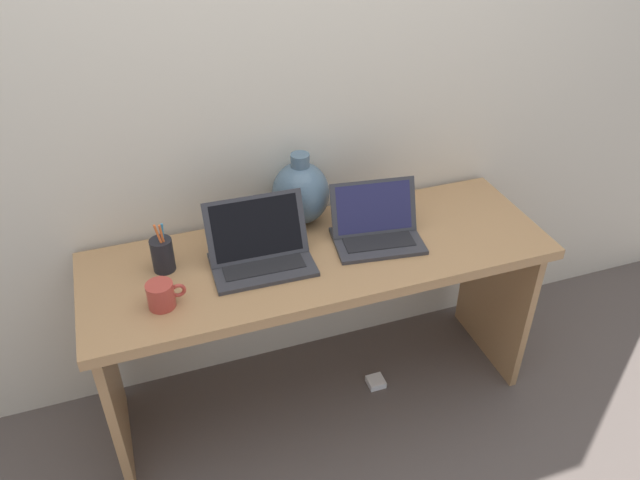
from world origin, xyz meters
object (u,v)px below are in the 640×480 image
at_px(green_vase, 301,192).
at_px(pen_cup, 163,254).
at_px(laptop_left, 260,247).
at_px(laptop_right, 376,226).
at_px(coffee_mug, 162,295).
at_px(power_brick, 376,382).

height_order(green_vase, pen_cup, green_vase).
bearing_deg(laptop_left, pen_cup, 168.91).
bearing_deg(laptop_right, coffee_mug, -170.82).
bearing_deg(green_vase, pen_cup, -165.27).
bearing_deg(laptop_right, pen_cup, 175.29).
bearing_deg(laptop_left, laptop_right, 0.07).
distance_m(green_vase, power_brick, 0.91).
height_order(green_vase, power_brick, green_vase).
height_order(laptop_right, power_brick, laptop_right).
relative_size(green_vase, pen_cup, 1.43).
distance_m(coffee_mug, pen_cup, 0.19).
relative_size(laptop_right, green_vase, 1.22).
bearing_deg(coffee_mug, pen_cup, 80.62).
relative_size(laptop_left, green_vase, 1.26).
xyz_separation_m(laptop_left, green_vase, (0.21, 0.20, 0.06)).
relative_size(laptop_left, laptop_right, 1.03).
relative_size(coffee_mug, pen_cup, 0.63).
relative_size(laptop_right, pen_cup, 1.75).
xyz_separation_m(green_vase, pen_cup, (-0.53, -0.14, -0.06)).
bearing_deg(laptop_right, green_vase, 137.28).
bearing_deg(power_brick, laptop_right, 110.53).
relative_size(coffee_mug, power_brick, 1.75).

